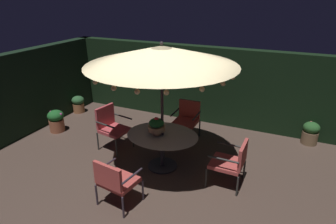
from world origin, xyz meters
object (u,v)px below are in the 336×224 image
at_px(patio_chair_southeast, 232,161).
at_px(potted_plant_back_left, 310,133).
at_px(patio_dining_table, 162,141).
at_px(potted_plant_right_far, 78,104).
at_px(patio_chair_northeast, 111,125).
at_px(patio_umbrella, 162,56).
at_px(centerpiece_planter, 157,125).
at_px(patio_chair_north, 187,117).
at_px(potted_plant_front_corner, 56,120).
at_px(patio_chair_east, 115,180).

height_order(patio_chair_southeast, potted_plant_back_left, patio_chair_southeast).
distance_m(patio_dining_table, potted_plant_right_far, 4.00).
distance_m(patio_chair_northeast, potted_plant_right_far, 2.61).
relative_size(patio_umbrella, potted_plant_back_left, 5.15).
distance_m(centerpiece_planter, patio_chair_northeast, 1.43).
bearing_deg(patio_chair_southeast, potted_plant_right_far, 161.46).
relative_size(patio_umbrella, patio_chair_southeast, 3.12).
bearing_deg(patio_chair_southeast, patio_dining_table, 178.53).
height_order(centerpiece_planter, patio_chair_northeast, centerpiece_planter).
relative_size(patio_chair_north, patio_chair_northeast, 0.93).
relative_size(patio_chair_north, potted_plant_front_corner, 1.60).
distance_m(potted_plant_right_far, potted_plant_back_left, 6.50).
xyz_separation_m(patio_dining_table, patio_chair_north, (-0.01, 1.45, -0.05)).
bearing_deg(potted_plant_front_corner, patio_chair_north, 18.05).
height_order(patio_dining_table, centerpiece_planter, centerpiece_planter).
relative_size(patio_umbrella, patio_chair_north, 3.05).
distance_m(patio_umbrella, potted_plant_back_left, 4.25).
distance_m(centerpiece_planter, patio_chair_southeast, 1.61).
xyz_separation_m(patio_chair_north, potted_plant_right_far, (-3.61, 0.21, -0.27)).
distance_m(patio_chair_east, potted_plant_front_corner, 3.57).
relative_size(patio_chair_east, patio_chair_southeast, 0.98).
relative_size(patio_dining_table, potted_plant_front_corner, 2.54).
xyz_separation_m(patio_chair_east, potted_plant_right_far, (-3.42, 3.09, -0.25)).
relative_size(patio_umbrella, potted_plant_right_far, 5.57).
height_order(patio_chair_north, patio_chair_east, patio_chair_north).
xyz_separation_m(potted_plant_front_corner, potted_plant_back_left, (6.11, 1.99, -0.02)).
height_order(patio_dining_table, patio_chair_northeast, patio_chair_northeast).
height_order(patio_umbrella, patio_chair_east, patio_umbrella).
xyz_separation_m(patio_dining_table, potted_plant_back_left, (2.84, 2.38, -0.31)).
height_order(patio_chair_northeast, patio_chair_east, patio_chair_northeast).
bearing_deg(patio_chair_southeast, potted_plant_front_corner, 174.86).
distance_m(patio_umbrella, potted_plant_right_far, 4.50).
relative_size(patio_chair_east, potted_plant_right_far, 1.75).
bearing_deg(patio_chair_east, potted_plant_back_left, 51.36).
relative_size(centerpiece_planter, potted_plant_back_left, 0.70).
bearing_deg(patio_chair_northeast, centerpiece_planter, -13.66).
xyz_separation_m(patio_umbrella, patio_chair_northeast, (-1.44, 0.26, -1.79)).
relative_size(patio_chair_southeast, potted_plant_front_corner, 1.56).
height_order(patio_umbrella, patio_chair_northeast, patio_umbrella).
relative_size(patio_chair_southeast, potted_plant_right_far, 1.79).
height_order(centerpiece_planter, potted_plant_back_left, centerpiece_planter).
bearing_deg(potted_plant_right_far, centerpiece_planter, -26.13).
height_order(patio_umbrella, patio_chair_north, patio_umbrella).
distance_m(patio_chair_southeast, potted_plant_back_left, 2.80).
height_order(patio_chair_northeast, potted_plant_front_corner, patio_chair_northeast).
xyz_separation_m(patio_umbrella, centerpiece_planter, (-0.10, -0.06, -1.40)).
bearing_deg(patio_umbrella, patio_chair_east, -98.19).
bearing_deg(patio_chair_northeast, patio_chair_east, -53.95).
bearing_deg(potted_plant_right_far, patio_chair_northeast, -32.71).
distance_m(patio_umbrella, patio_chair_northeast, 2.31).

